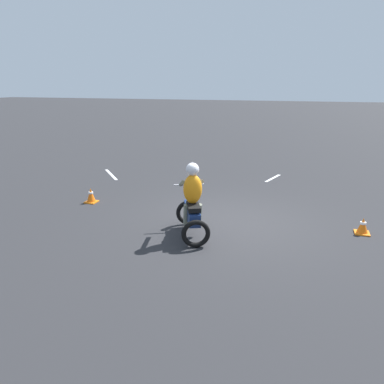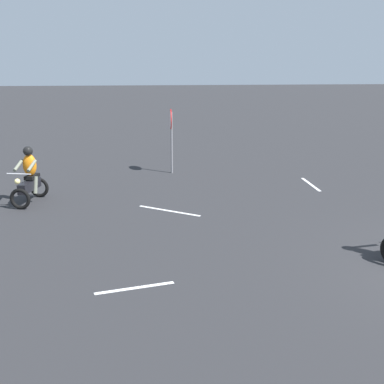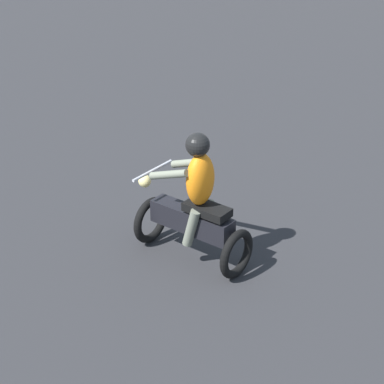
% 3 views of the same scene
% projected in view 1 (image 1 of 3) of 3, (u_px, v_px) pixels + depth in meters
% --- Properties ---
extents(ground_plane, '(120.00, 120.00, 0.00)m').
position_uv_depth(ground_plane, '(232.00, 223.00, 9.05)').
color(ground_plane, '#28282B').
extents(motorcycle_rider_foreground, '(1.13, 1.53, 1.66)m').
position_uv_depth(motorcycle_rider_foreground, '(192.00, 205.00, 8.11)').
color(motorcycle_rider_foreground, black).
rests_on(motorcycle_rider_foreground, ground).
extents(traffic_cone_near_left, '(0.32, 0.32, 0.37)m').
position_uv_depth(traffic_cone_near_left, '(363.00, 226.00, 8.37)').
color(traffic_cone_near_left, orange).
rests_on(traffic_cone_near_left, ground).
extents(traffic_cone_far_right, '(0.32, 0.32, 0.42)m').
position_uv_depth(traffic_cone_far_right, '(91.00, 196.00, 10.53)').
color(traffic_cone_far_right, orange).
rests_on(traffic_cone_far_right, ground).
extents(lane_stripe_s, '(0.46, 1.20, 0.01)m').
position_uv_depth(lane_stripe_s, '(273.00, 178.00, 13.22)').
color(lane_stripe_s, silver).
rests_on(lane_stripe_s, ground).
extents(lane_stripe_se, '(1.21, 1.38, 0.01)m').
position_uv_depth(lane_stripe_se, '(111.00, 174.00, 13.74)').
color(lane_stripe_se, silver).
rests_on(lane_stripe_se, ground).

